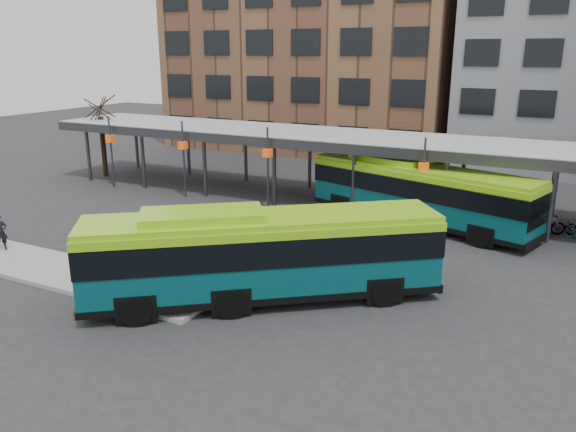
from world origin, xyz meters
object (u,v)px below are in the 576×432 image
object	(u,v)px
bus_rear	(419,191)
pedestrian	(0,232)
tree	(103,144)
bus_front	(261,253)

from	to	relation	value
bus_rear	pedestrian	world-z (taller)	bus_rear
tree	bus_rear	xyz separation A→B (m)	(23.60, -1.31, -0.65)
bus_front	bus_rear	bearing A→B (deg)	40.55
pedestrian	bus_rear	bearing A→B (deg)	-19.61
pedestrian	bus_front	bearing A→B (deg)	-54.91
tree	pedestrian	bearing A→B (deg)	-61.68
tree	bus_rear	world-z (taller)	tree
tree	bus_rear	size ratio (longest dim) A/B	0.44
pedestrian	tree	bearing A→B (deg)	58.69
tree	pedestrian	distance (m)	16.58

